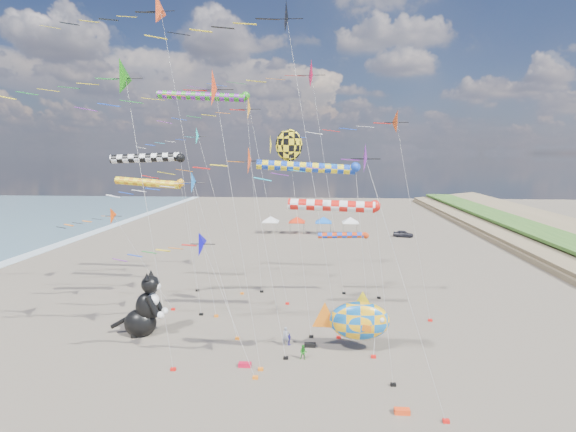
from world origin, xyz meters
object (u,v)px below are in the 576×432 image
(cat_inflatable, at_px, (143,303))
(child_green, at_px, (303,352))
(parked_car, at_px, (403,234))
(fish_inflatable, at_px, (359,320))
(person_adult, at_px, (286,337))
(child_blue, at_px, (289,339))

(cat_inflatable, xyz_separation_m, child_green, (13.49, -3.63, -2.18))
(cat_inflatable, height_order, parked_car, cat_inflatable)
(fish_inflatable, distance_m, person_adult, 5.89)
(person_adult, height_order, child_blue, person_adult)
(fish_inflatable, height_order, person_adult, fish_inflatable)
(child_blue, bearing_deg, person_adult, 157.17)
(child_green, distance_m, child_blue, 2.74)
(child_green, bearing_deg, person_adult, 128.99)
(cat_inflatable, bearing_deg, child_blue, -5.90)
(child_green, bearing_deg, cat_inflatable, 170.90)
(fish_inflatable, relative_size, child_blue, 6.18)
(person_adult, bearing_deg, cat_inflatable, 163.40)
(child_green, xyz_separation_m, parked_car, (16.24, 50.30, 0.05))
(cat_inflatable, distance_m, fish_inflatable, 17.74)
(person_adult, bearing_deg, parked_car, 59.72)
(person_adult, bearing_deg, child_blue, 28.60)
(person_adult, distance_m, child_blue, 0.41)
(fish_inflatable, height_order, child_blue, fish_inflatable)
(child_green, xyz_separation_m, child_blue, (-1.23, 2.45, -0.07))
(child_blue, xyz_separation_m, parked_car, (17.46, 47.85, 0.12))
(child_green, distance_m, parked_car, 52.85)
(cat_inflatable, relative_size, parked_car, 1.53)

